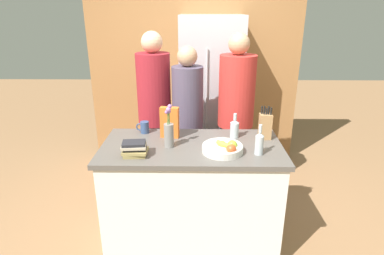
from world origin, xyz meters
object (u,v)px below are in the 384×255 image
at_px(person_at_sink, 155,109).
at_px(person_in_red_tee, 236,112).
at_px(bottle_vinegar, 235,128).
at_px(cereal_box, 170,122).
at_px(refrigerator, 210,98).
at_px(coffee_mug, 144,127).
at_px(book_stack, 135,149).
at_px(flower_vase, 169,132).
at_px(person_in_blue, 188,119).
at_px(fruit_bowl, 224,148).
at_px(bottle_oil, 259,143).
at_px(knife_block, 265,126).

xyz_separation_m(person_at_sink, person_in_red_tee, (0.84, -0.04, -0.01)).
bearing_deg(bottle_vinegar, cereal_box, -179.40).
xyz_separation_m(refrigerator, coffee_mug, (-0.63, -1.11, 0.03)).
distance_m(book_stack, bottle_vinegar, 0.88).
relative_size(flower_vase, coffee_mug, 3.03).
xyz_separation_m(flower_vase, person_at_sink, (-0.21, 0.78, -0.05)).
bearing_deg(cereal_box, bottle_vinegar, 0.60).
relative_size(person_at_sink, person_in_blue, 1.08).
bearing_deg(book_stack, person_in_blue, 66.24).
height_order(cereal_box, book_stack, cereal_box).
distance_m(cereal_box, person_in_red_tee, 0.84).
xyz_separation_m(fruit_bowl, book_stack, (-0.68, -0.07, 0.02)).
distance_m(flower_vase, bottle_oil, 0.71).
bearing_deg(person_in_blue, person_in_red_tee, 11.28).
relative_size(knife_block, bottle_oil, 1.21).
height_order(flower_vase, book_stack, flower_vase).
xyz_separation_m(book_stack, bottle_oil, (0.95, 0.04, 0.04)).
xyz_separation_m(fruit_bowl, bottle_vinegar, (0.12, 0.31, 0.05)).
distance_m(coffee_mug, book_stack, 0.47).
bearing_deg(knife_block, bottle_vinegar, 175.05).
relative_size(book_stack, bottle_vinegar, 0.92).
bearing_deg(cereal_box, fruit_bowl, -34.77).
xyz_separation_m(cereal_box, coffee_mug, (-0.24, 0.10, -0.08)).
bearing_deg(flower_vase, coffee_mug, 129.15).
bearing_deg(fruit_bowl, knife_block, 37.87).
bearing_deg(coffee_mug, book_stack, -90.00).
height_order(refrigerator, cereal_box, refrigerator).
height_order(flower_vase, person_in_blue, person_in_blue).
xyz_separation_m(knife_block, bottle_vinegar, (-0.26, 0.02, -0.03)).
bearing_deg(refrigerator, fruit_bowl, -88.27).
xyz_separation_m(fruit_bowl, person_at_sink, (-0.65, 0.89, 0.04)).
height_order(book_stack, person_at_sink, person_at_sink).
bearing_deg(person_in_blue, book_stack, -109.09).
distance_m(cereal_box, book_stack, 0.45).
bearing_deg(fruit_bowl, bottle_oil, -6.24).
relative_size(knife_block, coffee_mug, 2.46).
height_order(cereal_box, bottle_oil, cereal_box).
distance_m(book_stack, person_in_red_tee, 1.26).
xyz_separation_m(refrigerator, book_stack, (-0.63, -1.59, 0.03)).
distance_m(cereal_box, person_in_blue, 0.52).
bearing_deg(bottle_vinegar, flower_vase, -159.07).
xyz_separation_m(refrigerator, bottle_oil, (0.31, -1.55, 0.07)).
distance_m(flower_vase, coffee_mug, 0.40).
bearing_deg(person_in_red_tee, person_at_sink, 160.48).
bearing_deg(knife_block, fruit_bowl, -142.13).
height_order(knife_block, flower_vase, flower_vase).
bearing_deg(bottle_vinegar, bottle_oil, -66.23).
xyz_separation_m(bottle_vinegar, person_in_blue, (-0.42, 0.48, -0.08)).
distance_m(fruit_bowl, person_in_blue, 0.85).
relative_size(bottle_vinegar, person_in_red_tee, 0.12).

